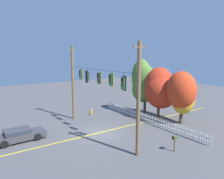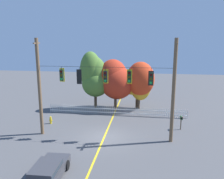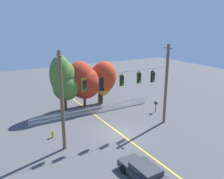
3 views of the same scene
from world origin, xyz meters
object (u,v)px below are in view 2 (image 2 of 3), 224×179
(autumn_maple_far_west, at_px, (140,78))
(fire_hydrant, at_px, (51,120))
(traffic_signal_westbound_side, at_px, (151,78))
(roadside_mailbox, at_px, (181,119))
(traffic_signal_southbound_primary, at_px, (129,77))
(traffic_signal_northbound_primary, at_px, (105,77))
(traffic_signal_eastbound_side, at_px, (62,75))
(parked_car, at_px, (47,172))
(traffic_signal_northbound_secondary, at_px, (80,76))
(autumn_oak_far_east, at_px, (137,83))
(autumn_maple_mid, at_px, (115,80))
(autumn_maple_near_fence, at_px, (94,77))

(autumn_maple_far_west, xyz_separation_m, fire_hydrant, (-8.87, -6.21, -3.53))
(traffic_signal_westbound_side, bearing_deg, roadside_mailbox, 42.88)
(traffic_signal_westbound_side, height_order, fire_hydrant, traffic_signal_westbound_side)
(traffic_signal_westbound_side, bearing_deg, traffic_signal_southbound_primary, -180.00)
(traffic_signal_northbound_primary, relative_size, fire_hydrant, 1.80)
(traffic_signal_eastbound_side, relative_size, parked_car, 0.30)
(autumn_maple_far_west, bearing_deg, fire_hydrant, -145.00)
(traffic_signal_northbound_secondary, distance_m, autumn_maple_far_west, 10.21)
(fire_hydrant, xyz_separation_m, roadside_mailbox, (13.09, 0.25, 0.73))
(autumn_oak_far_east, height_order, fire_hydrant, autumn_oak_far_east)
(autumn_maple_mid, distance_m, fire_hydrant, 9.14)
(traffic_signal_southbound_primary, distance_m, roadside_mailbox, 7.15)
(roadside_mailbox, bearing_deg, traffic_signal_northbound_primary, -157.42)
(traffic_signal_northbound_primary, bearing_deg, autumn_oak_far_east, 75.63)
(traffic_signal_westbound_side, height_order, roadside_mailbox, traffic_signal_westbound_side)
(traffic_signal_eastbound_side, relative_size, traffic_signal_westbound_side, 0.92)
(traffic_signal_westbound_side, bearing_deg, traffic_signal_northbound_secondary, -179.81)
(traffic_signal_northbound_primary, bearing_deg, parked_car, -109.52)
(traffic_signal_eastbound_side, height_order, roadside_mailbox, traffic_signal_eastbound_side)
(traffic_signal_eastbound_side, bearing_deg, autumn_oak_far_east, 55.93)
(fire_hydrant, distance_m, roadside_mailbox, 13.11)
(fire_hydrant, bearing_deg, roadside_mailbox, 1.10)
(traffic_signal_eastbound_side, height_order, traffic_signal_southbound_primary, same)
(traffic_signal_eastbound_side, bearing_deg, traffic_signal_northbound_primary, -0.00)
(traffic_signal_eastbound_side, bearing_deg, roadside_mailbox, 14.92)
(traffic_signal_northbound_secondary, xyz_separation_m, autumn_maple_far_west, (4.89, 8.83, -1.54))
(autumn_oak_far_east, bearing_deg, fire_hydrant, -142.63)
(traffic_signal_northbound_secondary, height_order, traffic_signal_southbound_primary, same)
(autumn_maple_mid, bearing_deg, fire_hydrant, -133.81)
(traffic_signal_northbound_secondary, height_order, autumn_maple_near_fence, autumn_maple_near_fence)
(traffic_signal_eastbound_side, height_order, autumn_maple_mid, traffic_signal_eastbound_side)
(traffic_signal_northbound_primary, bearing_deg, traffic_signal_southbound_primary, 0.00)
(traffic_signal_northbound_primary, relative_size, parked_car, 0.31)
(autumn_maple_mid, bearing_deg, autumn_maple_near_fence, -172.26)
(traffic_signal_eastbound_side, xyz_separation_m, autumn_maple_mid, (3.53, 8.76, -1.91))
(autumn_maple_far_west, bearing_deg, autumn_maple_mid, -179.09)
(autumn_maple_mid, height_order, parked_car, autumn_maple_mid)
(autumn_maple_far_west, distance_m, fire_hydrant, 11.39)
(traffic_signal_westbound_side, distance_m, roadside_mailbox, 6.01)
(traffic_signal_westbound_side, bearing_deg, autumn_maple_near_fence, 128.52)
(parked_car, bearing_deg, roadside_mailbox, 46.49)
(traffic_signal_eastbound_side, distance_m, roadside_mailbox, 11.93)
(traffic_signal_westbound_side, xyz_separation_m, autumn_maple_far_west, (-1.14, 8.81, -1.51))
(traffic_signal_northbound_primary, relative_size, autumn_oak_far_east, 0.28)
(traffic_signal_eastbound_side, distance_m, traffic_signal_northbound_primary, 3.84)
(autumn_oak_far_east, xyz_separation_m, autumn_maple_far_west, (0.30, -0.33, 0.67))
(traffic_signal_southbound_primary, bearing_deg, autumn_maple_near_fence, 120.35)
(autumn_maple_near_fence, xyz_separation_m, autumn_maple_far_west, (5.55, 0.40, -0.17))
(traffic_signal_westbound_side, xyz_separation_m, autumn_maple_near_fence, (-6.70, 8.41, -1.34))
(traffic_signal_westbound_side, distance_m, autumn_maple_near_fence, 10.84)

